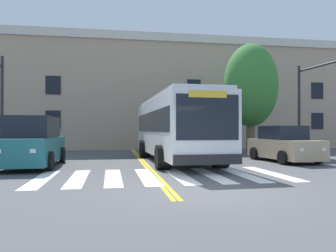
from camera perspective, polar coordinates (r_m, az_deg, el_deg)
The scene contains 11 objects.
ground_plane at distance 8.89m, azimuth 6.98°, elevation -11.07°, with size 120.00×120.00×0.00m, color #4C4C4F.
crosswalk at distance 11.46m, azimuth -0.83°, elevation -8.68°, with size 8.61×4.23×0.01m.
lane_line_yellow_inner at distance 25.31m, azimuth -6.31°, elevation -4.25°, with size 0.12×36.00×0.01m, color gold.
lane_line_yellow_outer at distance 25.32m, azimuth -5.94°, elevation -4.25°, with size 0.12×36.00×0.01m, color gold.
city_bus at distance 16.65m, azimuth 1.14°, elevation -0.10°, with size 3.21×10.98×3.22m.
car_teal_near_lane at distance 15.34m, azimuth -22.42°, elevation -2.74°, with size 2.22×5.25×2.17m.
car_tan_far_lane at distance 17.52m, azimuth 19.49°, elevation -3.16°, with size 2.31×4.47×1.80m.
car_silver_behind_bus at distance 25.61m, azimuth 0.76°, elevation -2.44°, with size 2.05×3.80×1.73m.
traffic_light_near_corner at distance 19.34m, azimuth 24.75°, elevation 5.53°, with size 0.61×3.94×5.32m.
street_tree_curbside_large at distance 22.70m, azimuth 14.20°, elevation 6.81°, with size 4.90×5.14×7.33m.
building_facade at distance 29.83m, azimuth -7.58°, elevation 5.34°, with size 41.10×7.83×9.39m.
Camera 1 is at (-2.45, -8.39, 1.62)m, focal length 35.00 mm.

